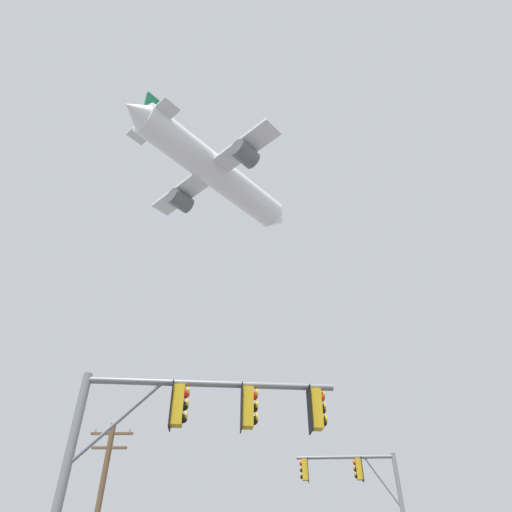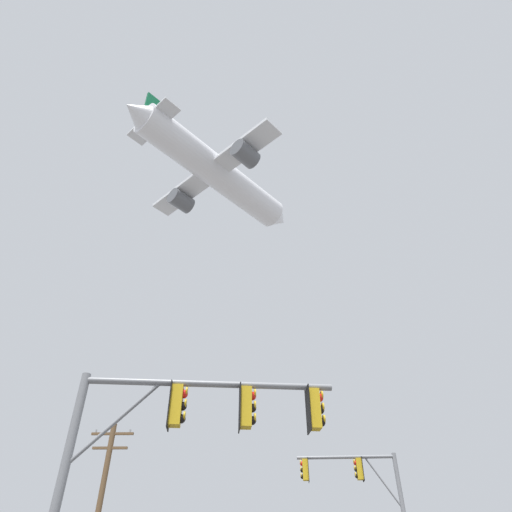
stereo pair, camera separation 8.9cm
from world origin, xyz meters
The scene contains 4 objects.
signal_pole_near centered at (-2.47, 6.56, 4.37)m, with size 5.86×0.86×5.62m.
signal_pole_far centered at (3.90, 18.99, 4.86)m, with size 4.66×0.59×6.58m.
utility_pole centered at (-8.63, 20.41, 4.49)m, with size 2.20×0.28×8.40m.
airplane centered at (-5.47, 28.20, 35.95)m, with size 16.80×18.45×6.06m.
Camera 2 is at (-0.68, -3.51, 1.76)m, focal length 30.94 mm.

